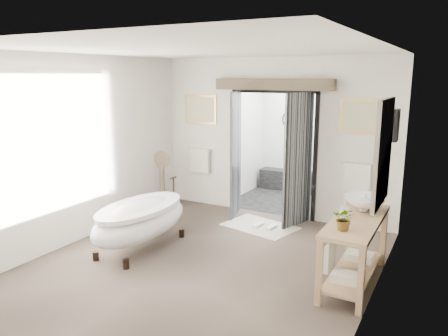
% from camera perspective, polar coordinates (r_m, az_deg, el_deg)
% --- Properties ---
extents(ground_plane, '(5.00, 5.00, 0.00)m').
position_cam_1_polar(ground_plane, '(6.28, -2.68, -12.25)').
color(ground_plane, '#6A584C').
extents(room_shell, '(4.52, 5.02, 2.91)m').
position_cam_1_polar(room_shell, '(5.69, -3.79, 4.70)').
color(room_shell, silver).
rests_on(room_shell, ground_plane).
extents(shower_room, '(2.22, 2.01, 2.51)m').
position_cam_1_polar(shower_room, '(9.51, 9.83, 1.74)').
color(shower_room, black).
rests_on(shower_room, ground_plane).
extents(back_wall_dressing, '(3.82, 0.79, 2.52)m').
position_cam_1_polar(back_wall_dressing, '(7.86, 6.02, 4.55)').
color(back_wall_dressing, black).
rests_on(back_wall_dressing, ground_plane).
extents(clawfoot_tub, '(0.85, 1.90, 0.93)m').
position_cam_1_polar(clawfoot_tub, '(6.72, -10.85, -6.63)').
color(clawfoot_tub, black).
rests_on(clawfoot_tub, ground_plane).
extents(vanity, '(0.57, 1.60, 0.85)m').
position_cam_1_polar(vanity, '(5.75, 16.46, -9.68)').
color(vanity, tan).
rests_on(vanity, ground_plane).
extents(pedestal_mirror, '(0.35, 0.23, 1.19)m').
position_cam_1_polar(pedestal_mirror, '(8.46, -8.03, -2.22)').
color(pedestal_mirror, brown).
rests_on(pedestal_mirror, ground_plane).
extents(rug, '(1.35, 1.04, 0.01)m').
position_cam_1_polar(rug, '(7.67, 4.71, -7.61)').
color(rug, beige).
rests_on(rug, ground_plane).
extents(slippers, '(0.38, 0.28, 0.05)m').
position_cam_1_polar(slippers, '(7.59, 5.33, -7.55)').
color(slippers, white).
rests_on(slippers, rug).
extents(basin, '(0.56, 0.56, 0.19)m').
position_cam_1_polar(basin, '(5.99, 17.80, -4.42)').
color(basin, white).
rests_on(basin, vanity).
extents(plant, '(0.25, 0.22, 0.28)m').
position_cam_1_polar(plant, '(5.16, 15.47, -6.41)').
color(plant, gray).
rests_on(plant, vanity).
extents(soap_bottle_a, '(0.11, 0.11, 0.19)m').
position_cam_1_polar(soap_bottle_a, '(5.65, 15.49, -5.26)').
color(soap_bottle_a, gray).
rests_on(soap_bottle_a, vanity).
extents(soap_bottle_b, '(0.15, 0.15, 0.19)m').
position_cam_1_polar(soap_bottle_b, '(6.13, 17.97, -4.06)').
color(soap_bottle_b, gray).
rests_on(soap_bottle_b, vanity).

